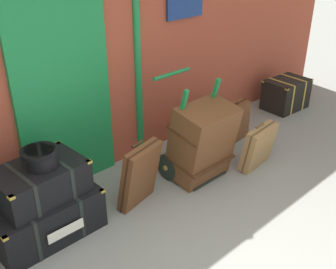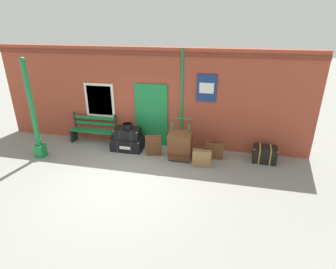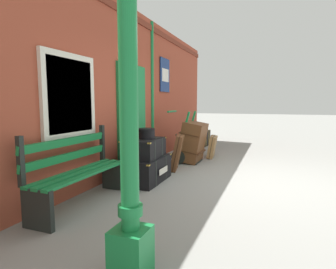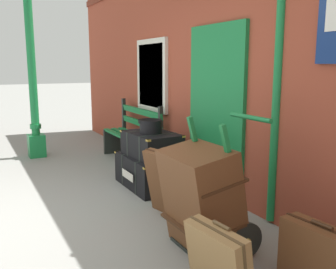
% 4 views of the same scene
% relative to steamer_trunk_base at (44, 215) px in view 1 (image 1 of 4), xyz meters
% --- Properties ---
extents(brick_facade, '(10.40, 0.35, 3.20)m').
position_rel_steamer_trunk_base_xyz_m(brick_facade, '(0.50, 0.74, 1.39)').
color(brick_facade, '#9E422D').
rests_on(brick_facade, ground).
extents(steamer_trunk_base, '(1.02, 0.68, 0.43)m').
position_rel_steamer_trunk_base_xyz_m(steamer_trunk_base, '(0.00, 0.00, 0.00)').
color(steamer_trunk_base, black).
rests_on(steamer_trunk_base, ground).
extents(steamer_trunk_middle, '(0.84, 0.59, 0.33)m').
position_rel_steamer_trunk_base_xyz_m(steamer_trunk_middle, '(0.02, 0.01, 0.37)').
color(steamer_trunk_middle, black).
rests_on(steamer_trunk_middle, steamer_trunk_base).
extents(round_hatbox, '(0.33, 0.31, 0.18)m').
position_rel_steamer_trunk_base_xyz_m(round_hatbox, '(0.06, -0.02, 0.63)').
color(round_hatbox, black).
rests_on(round_hatbox, steamer_trunk_middle).
extents(porters_trolley, '(0.71, 0.69, 1.18)m').
position_rel_steamer_trunk_base_xyz_m(porters_trolley, '(1.81, -0.18, 0.06)').
color(porters_trolley, black).
rests_on(porters_trolley, ground).
extents(large_brown_trunk, '(0.70, 0.58, 0.94)m').
position_rel_steamer_trunk_base_xyz_m(large_brown_trunk, '(1.81, -0.36, 0.26)').
color(large_brown_trunk, brown).
rests_on(large_brown_trunk, ground).
extents(suitcase_beige, '(0.59, 0.24, 0.56)m').
position_rel_steamer_trunk_base_xyz_m(suitcase_beige, '(2.80, -0.02, 0.05)').
color(suitcase_beige, brown).
rests_on(suitcase_beige, ground).
extents(suitcase_caramel, '(0.53, 0.36, 0.74)m').
position_rel_steamer_trunk_base_xyz_m(suitcase_caramel, '(0.96, -0.27, 0.15)').
color(suitcase_caramel, brown).
rests_on(suitcase_caramel, ground).
extents(suitcase_umber, '(0.55, 0.27, 0.57)m').
position_rel_steamer_trunk_base_xyz_m(suitcase_umber, '(2.50, -0.66, 0.06)').
color(suitcase_umber, olive).
rests_on(suitcase_umber, ground).
extents(corner_trunk, '(0.72, 0.53, 0.49)m').
position_rel_steamer_trunk_base_xyz_m(corner_trunk, '(4.31, 0.10, 0.03)').
color(corner_trunk, black).
rests_on(corner_trunk, ground).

